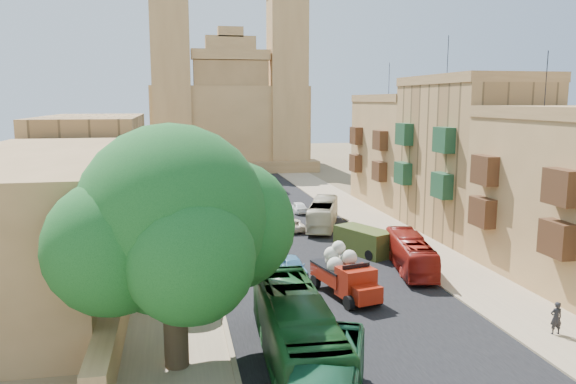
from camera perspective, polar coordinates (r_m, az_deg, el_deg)
name	(u,v)px	position (r m, az deg, el deg)	size (l,w,h in m)	color
road_surface	(279,228)	(52.08, -0.88, -3.64)	(14.00, 140.00, 0.01)	black
sidewalk_east	(377,223)	(54.58, 8.99, -3.16)	(5.00, 140.00, 0.01)	#988263
sidewalk_west	(175,232)	(51.24, -11.40, -4.04)	(5.00, 140.00, 0.01)	#988263
kerb_east	(352,224)	(53.76, 6.49, -3.23)	(0.25, 140.00, 0.12)	#988263
kerb_west	(203,231)	(51.28, -8.61, -3.89)	(0.25, 140.00, 0.12)	#988263
townhouse_c	(468,155)	(51.73, 17.86, 3.57)	(9.00, 14.00, 17.40)	#AD824E
townhouse_d	(404,150)	(64.32, 11.74, 4.19)	(9.00, 14.00, 15.90)	#A27A49
west_wall	(132,254)	(41.45, -15.57, -6.11)	(1.00, 40.00, 1.80)	#A27A49
west_building_low	(39,217)	(39.59, -23.94, -2.38)	(10.00, 28.00, 8.40)	olive
west_building_mid	(94,162)	(64.83, -19.13, 2.88)	(10.00, 22.00, 10.00)	#AD824E
church	(228,113)	(98.97, -6.12, 8.00)	(28.00, 22.50, 36.30)	#A27A49
ficus_tree	(175,226)	(24.49, -11.44, -3.41)	(10.76, 9.90, 10.76)	#3C2E1E
street_tree_a	(165,245)	(32.94, -12.36, -5.31)	(3.38, 3.38, 5.20)	#3C2E1E
street_tree_b	(168,214)	(44.77, -12.13, -2.23)	(2.80, 2.80, 4.31)	#3C2E1E
street_tree_c	(168,182)	(56.47, -12.05, 0.97)	(3.58, 3.58, 5.51)	#3C2E1E
street_tree_d	(170,175)	(68.47, -11.95, 1.67)	(2.74, 2.74, 4.22)	#3C2E1E
red_truck	(345,274)	(34.08, 5.84, -8.24)	(3.25, 5.83, 3.24)	maroon
olive_pickup	(364,241)	(43.62, 7.69, -5.00)	(3.86, 5.18, 1.96)	#43511E
bus_green_north	(296,332)	(25.45, 0.84, -14.00)	(2.69, 11.48, 3.20)	#184F20
bus_red_east	(410,253)	(40.02, 12.31, -6.10)	(2.00, 8.55, 2.38)	maroon
bus_cream_east	(323,214)	(52.09, 3.58, -2.22)	(2.16, 9.21, 2.57)	beige
car_blue_a	(292,266)	(38.06, 0.41, -7.53)	(1.53, 3.81, 1.30)	#5294BD
car_white_a	(225,214)	(56.20, -6.44, -2.19)	(1.14, 3.26, 1.07)	white
car_cream	(293,225)	(50.90, 0.50, -3.33)	(1.78, 3.86, 1.07)	beige
car_dkblue	(247,201)	(62.35, -4.18, -0.87)	(1.92, 4.71, 1.37)	#181946
car_white_b	(298,207)	(58.84, 1.02, -1.55)	(1.41, 3.50, 1.19)	white
car_blue_b	(242,183)	(76.03, -4.69, 0.96)	(1.45, 4.15, 1.37)	#324A99
pedestrian_a	(556,318)	(31.88, 25.58, -11.47)	(0.62, 0.41, 1.71)	black
pedestrian_c	(420,256)	(41.05, 13.24, -6.32)	(0.93, 0.39, 1.58)	#2F3038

